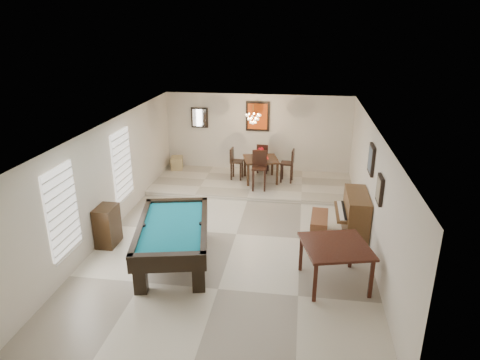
% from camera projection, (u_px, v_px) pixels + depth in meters
% --- Properties ---
extents(ground_plane, '(6.00, 9.00, 0.02)m').
position_uv_depth(ground_plane, '(236.00, 234.00, 10.15)').
color(ground_plane, beige).
extents(wall_back, '(6.00, 0.04, 2.60)m').
position_uv_depth(wall_back, '(257.00, 134.00, 13.87)').
color(wall_back, silver).
rests_on(wall_back, ground_plane).
extents(wall_front, '(6.00, 0.04, 2.60)m').
position_uv_depth(wall_front, '(183.00, 305.00, 5.52)').
color(wall_front, silver).
rests_on(wall_front, ground_plane).
extents(wall_left, '(0.04, 9.00, 2.60)m').
position_uv_depth(wall_left, '(111.00, 176.00, 10.11)').
color(wall_left, silver).
rests_on(wall_left, ground_plane).
extents(wall_right, '(0.04, 9.00, 2.60)m').
position_uv_depth(wall_right, '(372.00, 190.00, 9.29)').
color(wall_right, silver).
rests_on(wall_right, ground_plane).
extents(ceiling, '(6.00, 9.00, 0.04)m').
position_uv_depth(ceiling, '(236.00, 127.00, 9.24)').
color(ceiling, white).
rests_on(ceiling, wall_back).
extents(dining_step, '(6.00, 2.50, 0.12)m').
position_uv_depth(dining_step, '(253.00, 184.00, 13.14)').
color(dining_step, beige).
rests_on(dining_step, ground_plane).
extents(window_left_front, '(0.06, 1.00, 1.70)m').
position_uv_depth(window_left_front, '(62.00, 211.00, 8.03)').
color(window_left_front, white).
rests_on(window_left_front, wall_left).
extents(window_left_rear, '(0.06, 1.00, 1.70)m').
position_uv_depth(window_left_rear, '(122.00, 165.00, 10.62)').
color(window_left_rear, white).
rests_on(window_left_rear, wall_left).
extents(pool_table, '(1.90, 2.81, 0.86)m').
position_uv_depth(pool_table, '(174.00, 244.00, 8.82)').
color(pool_table, black).
rests_on(pool_table, ground_plane).
extents(square_table, '(1.46, 1.46, 0.82)m').
position_uv_depth(square_table, '(334.00, 264.00, 8.12)').
color(square_table, black).
rests_on(square_table, ground_plane).
extents(upright_piano, '(0.74, 1.32, 1.10)m').
position_uv_depth(upright_piano, '(350.00, 216.00, 9.79)').
color(upright_piano, brown).
rests_on(upright_piano, ground_plane).
extents(piano_bench, '(0.44, 0.99, 0.54)m').
position_uv_depth(piano_bench, '(319.00, 226.00, 9.93)').
color(piano_bench, brown).
rests_on(piano_bench, ground_plane).
extents(apothecary_chest, '(0.41, 0.61, 0.91)m').
position_uv_depth(apothecary_chest, '(107.00, 226.00, 9.54)').
color(apothecary_chest, black).
rests_on(apothecary_chest, ground_plane).
extents(dining_table, '(1.22, 1.22, 0.83)m').
position_uv_depth(dining_table, '(261.00, 168.00, 13.11)').
color(dining_table, black).
rests_on(dining_table, dining_step).
extents(flower_vase, '(0.16, 0.16, 0.23)m').
position_uv_depth(flower_vase, '(261.00, 151.00, 12.92)').
color(flower_vase, '#B30F1C').
rests_on(flower_vase, dining_table).
extents(dining_chair_south, '(0.45, 0.45, 1.13)m').
position_uv_depth(dining_chair_south, '(259.00, 171.00, 12.34)').
color(dining_chair_south, black).
rests_on(dining_chair_south, dining_step).
extents(dining_chair_north, '(0.39, 0.39, 0.96)m').
position_uv_depth(dining_chair_north, '(263.00, 158.00, 13.81)').
color(dining_chair_north, black).
rests_on(dining_chair_north, dining_step).
extents(dining_chair_west, '(0.38, 0.38, 0.98)m').
position_uv_depth(dining_chair_west, '(237.00, 164.00, 13.21)').
color(dining_chair_west, black).
rests_on(dining_chair_west, dining_step).
extents(dining_chair_east, '(0.41, 0.41, 1.01)m').
position_uv_depth(dining_chair_east, '(287.00, 166.00, 12.98)').
color(dining_chair_east, black).
rests_on(dining_chair_east, dining_step).
extents(corner_bench, '(0.45, 0.52, 0.41)m').
position_uv_depth(corner_bench, '(177.00, 163.00, 14.21)').
color(corner_bench, tan).
rests_on(corner_bench, dining_step).
extents(chandelier, '(0.44, 0.44, 0.60)m').
position_uv_depth(chandelier, '(253.00, 115.00, 12.35)').
color(chandelier, '#FFE5B2').
rests_on(chandelier, ceiling).
extents(back_painting, '(0.75, 0.06, 0.95)m').
position_uv_depth(back_painting, '(258.00, 116.00, 13.63)').
color(back_painting, '#D84C14').
rests_on(back_painting, wall_back).
extents(back_mirror, '(0.55, 0.06, 0.65)m').
position_uv_depth(back_mirror, '(200.00, 118.00, 13.92)').
color(back_mirror, white).
rests_on(back_mirror, wall_back).
extents(right_picture_upper, '(0.06, 0.55, 0.65)m').
position_uv_depth(right_picture_upper, '(371.00, 160.00, 9.36)').
color(right_picture_upper, slate).
rests_on(right_picture_upper, wall_right).
extents(right_picture_lower, '(0.06, 0.45, 0.55)m').
position_uv_depth(right_picture_lower, '(380.00, 190.00, 8.23)').
color(right_picture_lower, gray).
rests_on(right_picture_lower, wall_right).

